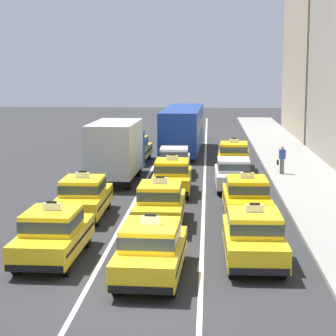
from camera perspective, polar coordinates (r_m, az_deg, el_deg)
name	(u,v)px	position (r m, az deg, el deg)	size (l,w,h in m)	color
ground_plane	(141,299)	(17.55, -2.45, -11.56)	(160.00, 160.00, 0.00)	#2B2B2D
lane_stripe_left_center	(149,174)	(37.01, -1.67, -0.55)	(0.14, 80.00, 0.01)	silver
lane_stripe_center_right	(205,175)	(36.85, 3.29, -0.60)	(0.14, 80.00, 0.01)	silver
sidewalk_curb	(318,191)	(32.38, 13.20, -2.04)	(4.00, 90.00, 0.15)	gray
taxi_left_nearest	(53,234)	(20.92, -10.18, -5.76)	(1.88, 4.58, 1.96)	black
taxi_left_second	(83,196)	(26.59, -7.53, -2.51)	(1.87, 4.58, 1.96)	black
box_truck_left_third	(117,149)	(34.63, -4.53, 1.74)	(2.42, 7.01, 3.27)	black
taxi_left_fourth	(134,149)	(41.60, -3.03, 1.73)	(2.00, 4.63, 1.96)	black
taxi_center_nearest	(151,249)	(18.89, -1.52, -7.24)	(1.98, 4.62, 1.96)	black
taxi_center_second	(160,203)	(25.09, -0.70, -3.13)	(1.84, 4.57, 1.96)	black
taxi_center_third	(172,176)	(31.28, 0.37, -0.69)	(1.86, 4.57, 1.96)	black
sedan_center_fourth	(174,160)	(36.65, 0.55, 0.70)	(1.84, 4.33, 1.58)	black
bus_center_fifth	(183,127)	(46.04, 1.33, 3.63)	(2.83, 11.27, 3.22)	black
taxi_center_sixth	(186,129)	(54.49, 1.64, 3.48)	(1.86, 4.57, 1.96)	black
taxi_right_nearest	(254,236)	(20.52, 7.63, -5.99)	(1.87, 4.58, 1.96)	black
taxi_right_second	(247,196)	(26.53, 7.00, -2.53)	(1.90, 4.59, 1.96)	black
sedan_right_third	(233,173)	(32.43, 5.82, -0.45)	(1.81, 4.32, 1.58)	black
taxi_right_fourth	(234,156)	(38.55, 5.86, 1.11)	(2.01, 4.63, 1.96)	black
pedestrian_near_crosswalk	(282,160)	(36.71, 10.10, 0.73)	(0.47, 0.24, 1.59)	slate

